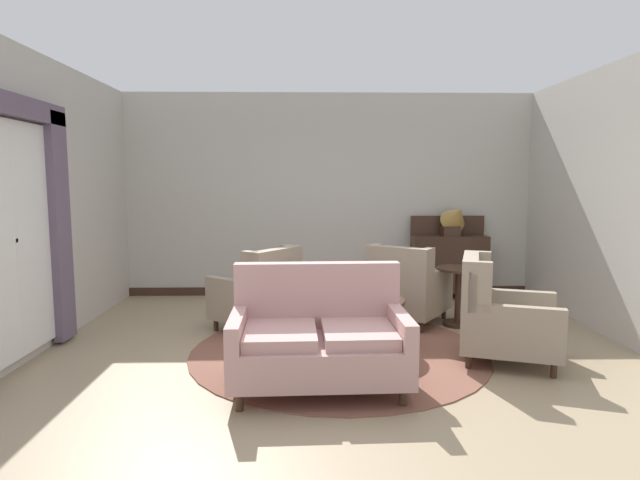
% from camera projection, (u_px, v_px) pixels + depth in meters
% --- Properties ---
extents(ground, '(8.49, 8.49, 0.00)m').
position_uv_depth(ground, '(340.00, 362.00, 4.94)').
color(ground, '#9E896B').
extents(wall_back, '(6.23, 0.08, 2.99)m').
position_uv_depth(wall_back, '(329.00, 196.00, 7.73)').
color(wall_back, '#BCB7AD').
rests_on(wall_back, ground).
extents(wall_left, '(0.08, 4.18, 2.99)m').
position_uv_depth(wall_left, '(55.00, 201.00, 5.59)').
color(wall_left, '#BCB7AD').
rests_on(wall_left, ground).
extents(wall_right, '(0.08, 4.18, 2.99)m').
position_uv_depth(wall_right, '(610.00, 201.00, 5.72)').
color(wall_right, '#BCB7AD').
rests_on(wall_right, ground).
extents(baseboard_back, '(6.07, 0.03, 0.12)m').
position_uv_depth(baseboard_back, '(329.00, 291.00, 7.84)').
color(baseboard_back, '#382319').
rests_on(baseboard_back, ground).
extents(area_rug, '(2.97, 2.97, 0.01)m').
position_uv_depth(area_rug, '(339.00, 351.00, 5.24)').
color(area_rug, brown).
rests_on(area_rug, ground).
extents(window_with_curtains, '(0.12, 1.83, 2.45)m').
position_uv_depth(window_with_curtains, '(17.00, 223.00, 4.67)').
color(window_with_curtains, silver).
extents(coffee_table, '(0.93, 0.93, 0.52)m').
position_uv_depth(coffee_table, '(359.00, 307.00, 5.28)').
color(coffee_table, '#382319').
rests_on(coffee_table, ground).
extents(porcelain_vase, '(0.17, 0.17, 0.38)m').
position_uv_depth(porcelain_vase, '(361.00, 284.00, 5.23)').
color(porcelain_vase, '#4C7A66').
rests_on(porcelain_vase, coffee_table).
extents(settee, '(1.47, 0.91, 1.01)m').
position_uv_depth(settee, '(319.00, 339.00, 4.29)').
color(settee, tan).
rests_on(settee, ground).
extents(armchair_back_corner, '(1.11, 1.09, 0.97)m').
position_uv_depth(armchair_back_corner, '(260.00, 295.00, 5.93)').
color(armchair_back_corner, gray).
rests_on(armchair_back_corner, ground).
extents(armchair_foreground_right, '(1.09, 1.03, 1.01)m').
position_uv_depth(armchair_foreground_right, '(499.00, 318.00, 4.93)').
color(armchair_foreground_right, gray).
rests_on(armchair_foreground_right, ground).
extents(armchair_near_sideboard, '(1.14, 1.17, 0.97)m').
position_uv_depth(armchair_near_sideboard, '(407.00, 289.00, 6.23)').
color(armchair_near_sideboard, gray).
rests_on(armchair_near_sideboard, ground).
extents(side_table, '(0.52, 0.52, 0.70)m').
position_uv_depth(side_table, '(458.00, 291.00, 6.14)').
color(side_table, '#382319').
rests_on(side_table, ground).
extents(sideboard, '(1.09, 0.34, 1.20)m').
position_uv_depth(sideboard, '(449.00, 262.00, 7.59)').
color(sideboard, '#382319').
rests_on(sideboard, ground).
extents(gramophone, '(0.43, 0.53, 0.55)m').
position_uv_depth(gramophone, '(455.00, 218.00, 7.42)').
color(gramophone, '#382319').
rests_on(gramophone, sideboard).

